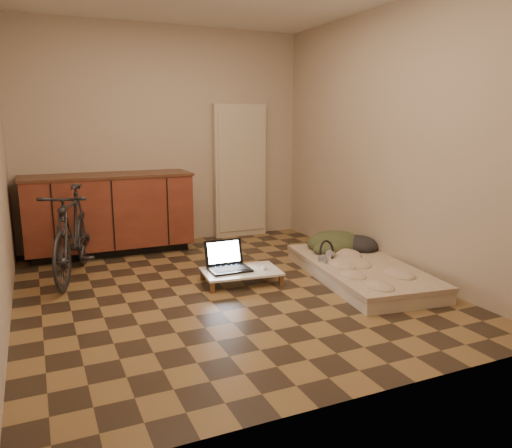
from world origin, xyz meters
name	(u,v)px	position (x,y,z in m)	size (l,w,h in m)	color
room_shell	(223,144)	(0.00, 0.00, 1.30)	(3.50, 4.00, 2.60)	brown
cabinets	(109,213)	(-0.75, 1.70, 0.47)	(1.84, 0.62, 0.91)	black
appliance_panel	(240,171)	(0.95, 1.94, 0.85)	(0.70, 0.10, 1.70)	beige
bicycle	(72,228)	(-1.20, 0.92, 0.49)	(0.44, 1.51, 0.97)	black
futon	(360,271)	(1.30, -0.25, 0.08)	(1.06, 1.85, 0.15)	beige
clothing_pile	(342,236)	(1.46, 0.32, 0.28)	(0.65, 0.54, 0.26)	#353D23
headphones	(327,251)	(1.07, -0.01, 0.24)	(0.27, 0.25, 0.18)	black
lap_desk	(241,272)	(0.21, 0.11, 0.10)	(0.76, 0.53, 0.12)	brown
laptop	(228,264)	(0.11, 0.20, 0.17)	(0.38, 0.34, 0.26)	black
mouse	(264,268)	(0.42, 0.05, 0.13)	(0.05, 0.09, 0.03)	silver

